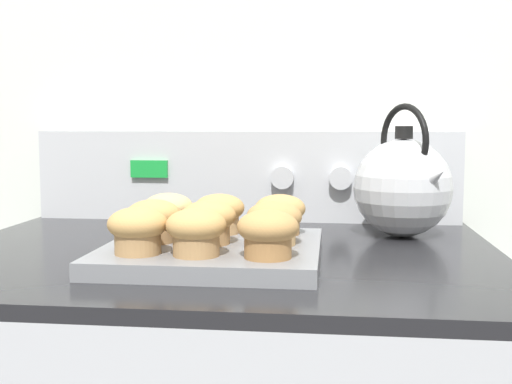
% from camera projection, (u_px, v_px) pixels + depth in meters
% --- Properties ---
extents(wall_back, '(8.00, 0.05, 2.40)m').
position_uv_depth(wall_back, '(249.00, 51.00, 1.22)').
color(wall_back, silver).
rests_on(wall_back, ground_plane).
extents(control_panel, '(0.78, 0.07, 0.17)m').
position_uv_depth(control_panel, '(247.00, 176.00, 1.19)').
color(control_panel, '#B7BABF').
rests_on(control_panel, stove_range).
extents(muffin_pan, '(0.28, 0.28, 0.02)m').
position_uv_depth(muffin_pan, '(214.00, 252.00, 0.84)').
color(muffin_pan, slate).
rests_on(muffin_pan, stove_range).
extents(muffin_r0_c0, '(0.07, 0.07, 0.06)m').
position_uv_depth(muffin_r0_c0, '(138.00, 229.00, 0.77)').
color(muffin_r0_c0, '#A37A4C').
rests_on(muffin_r0_c0, muffin_pan).
extents(muffin_r0_c1, '(0.07, 0.07, 0.06)m').
position_uv_depth(muffin_r0_c1, '(199.00, 231.00, 0.76)').
color(muffin_r0_c1, '#A37A4C').
rests_on(muffin_r0_c1, muffin_pan).
extents(muffin_r0_c2, '(0.07, 0.07, 0.06)m').
position_uv_depth(muffin_r0_c2, '(268.00, 233.00, 0.75)').
color(muffin_r0_c2, olive).
rests_on(muffin_r0_c2, muffin_pan).
extents(muffin_r1_c0, '(0.07, 0.07, 0.06)m').
position_uv_depth(muffin_r1_c0, '(153.00, 220.00, 0.85)').
color(muffin_r1_c0, '#A37A4C').
rests_on(muffin_r1_c0, muffin_pan).
extents(muffin_r1_c1, '(0.07, 0.07, 0.06)m').
position_uv_depth(muffin_r1_c1, '(212.00, 221.00, 0.84)').
color(muffin_r1_c1, '#A37A4C').
rests_on(muffin_r1_c1, muffin_pan).
extents(muffin_r1_c2, '(0.07, 0.07, 0.06)m').
position_uv_depth(muffin_r1_c2, '(274.00, 222.00, 0.83)').
color(muffin_r1_c2, tan).
rests_on(muffin_r1_c2, muffin_pan).
extents(muffin_r2_c0, '(0.07, 0.07, 0.06)m').
position_uv_depth(muffin_r2_c0, '(168.00, 211.00, 0.93)').
color(muffin_r2_c0, tan).
rests_on(muffin_r2_c0, muffin_pan).
extents(muffin_r2_c1, '(0.07, 0.07, 0.06)m').
position_uv_depth(muffin_r2_c1, '(222.00, 213.00, 0.92)').
color(muffin_r2_c1, tan).
rests_on(muffin_r2_c1, muffin_pan).
extents(muffin_r2_c2, '(0.07, 0.07, 0.06)m').
position_uv_depth(muffin_r2_c2, '(280.00, 213.00, 0.91)').
color(muffin_r2_c2, olive).
rests_on(muffin_r2_c2, muffin_pan).
extents(tea_kettle, '(0.16, 0.18, 0.21)m').
position_uv_depth(tea_kettle, '(403.00, 186.00, 1.01)').
color(tea_kettle, silver).
rests_on(tea_kettle, stove_range).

